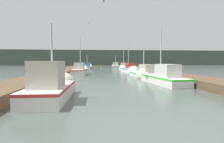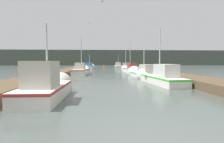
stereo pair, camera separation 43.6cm
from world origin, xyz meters
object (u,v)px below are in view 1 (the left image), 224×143
(fishing_boat_0, at_px, (53,86))
(fishing_boat_7, at_px, (115,66))
(fishing_boat_4, at_px, (128,69))
(fishing_boat_1, at_px, (158,77))
(seagull_lead, at_px, (88,23))
(fishing_boat_6, at_px, (87,67))
(fishing_boat_2, at_px, (141,73))
(mooring_piling_0, at_px, (123,66))
(seagull_1, at_px, (103,1))
(channel_buoy, at_px, (101,66))
(mooring_piling_1, at_px, (128,67))
(fishing_boat_5, at_px, (124,68))
(fishing_boat_3, at_px, (81,71))

(fishing_boat_0, height_order, fishing_boat_7, fishing_boat_0)
(fishing_boat_0, distance_m, fishing_boat_4, 18.56)
(fishing_boat_1, xyz_separation_m, seagull_lead, (-5.53, 6.54, 5.25))
(fishing_boat_0, relative_size, fishing_boat_6, 0.80)
(fishing_boat_2, xyz_separation_m, mooring_piling_0, (1.26, 20.94, 0.19))
(fishing_boat_6, relative_size, mooring_piling_0, 5.24)
(fishing_boat_6, height_order, seagull_1, seagull_1)
(mooring_piling_0, height_order, seagull_1, seagull_1)
(seagull_1, bearing_deg, fishing_boat_2, -48.61)
(fishing_boat_6, bearing_deg, channel_buoy, 79.91)
(fishing_boat_2, distance_m, channel_buoy, 29.90)
(fishing_boat_6, xyz_separation_m, seagull_1, (2.29, -22.29, 5.53))
(mooring_piling_1, bearing_deg, fishing_boat_2, -94.80)
(fishing_boat_4, bearing_deg, fishing_boat_6, 116.64)
(fishing_boat_1, relative_size, fishing_boat_6, 1.12)
(fishing_boat_1, relative_size, mooring_piling_0, 5.88)
(fishing_boat_7, distance_m, mooring_piling_0, 2.41)
(fishing_boat_0, distance_m, fishing_boat_5, 23.62)
(fishing_boat_2, distance_m, fishing_boat_6, 18.86)
(fishing_boat_2, height_order, seagull_lead, seagull_lead)
(fishing_boat_3, bearing_deg, fishing_boat_7, 74.61)
(fishing_boat_0, relative_size, fishing_boat_3, 0.77)
(fishing_boat_5, height_order, channel_buoy, fishing_boat_5)
(fishing_boat_0, xyz_separation_m, fishing_boat_7, (6.43, 32.75, -0.12))
(mooring_piling_1, bearing_deg, fishing_boat_7, 96.97)
(fishing_boat_3, distance_m, fishing_boat_6, 13.96)
(fishing_boat_2, bearing_deg, fishing_boat_6, 104.38)
(fishing_boat_5, relative_size, fishing_boat_6, 0.93)
(fishing_boat_3, height_order, channel_buoy, fishing_boat_3)
(fishing_boat_6, relative_size, seagull_1, 10.14)
(fishing_boat_1, bearing_deg, fishing_boat_3, 121.13)
(fishing_boat_0, bearing_deg, seagull_lead, 85.39)
(fishing_boat_2, relative_size, fishing_boat_5, 1.19)
(fishing_boat_1, height_order, seagull_lead, seagull_lead)
(fishing_boat_4, bearing_deg, fishing_boat_7, 85.00)
(fishing_boat_4, xyz_separation_m, fishing_boat_5, (0.14, 5.30, 0.00))
(fishing_boat_2, bearing_deg, fishing_boat_1, -95.58)
(fishing_boat_2, height_order, fishing_boat_6, fishing_boat_6)
(fishing_boat_0, xyz_separation_m, fishing_boat_3, (0.06, 13.61, -0.06))
(channel_buoy, bearing_deg, fishing_boat_4, -81.56)
(fishing_boat_5, distance_m, channel_buoy, 17.26)
(fishing_boat_4, xyz_separation_m, fishing_boat_6, (-6.43, 10.22, 0.00))
(mooring_piling_1, xyz_separation_m, seagull_1, (-5.21, -17.57, 5.34))
(fishing_boat_5, xyz_separation_m, mooring_piling_0, (1.09, 8.13, 0.11))
(fishing_boat_0, distance_m, seagull_lead, 12.65)
(mooring_piling_0, bearing_deg, fishing_boat_0, -104.24)
(fishing_boat_1, bearing_deg, mooring_piling_1, 80.78)
(fishing_boat_7, relative_size, seagull_lead, 9.98)
(fishing_boat_6, height_order, fishing_boat_7, fishing_boat_6)
(channel_buoy, bearing_deg, fishing_boat_1, -84.62)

